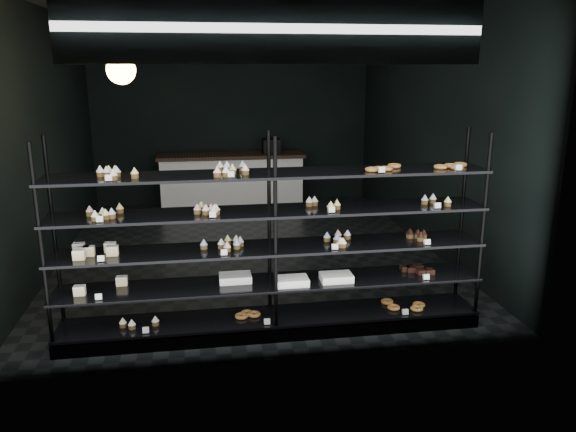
{
  "coord_description": "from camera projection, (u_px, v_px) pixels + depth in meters",
  "views": [
    {
      "loc": [
        -0.63,
        -7.38,
        2.49
      ],
      "look_at": [
        0.24,
        -1.9,
        1.0
      ],
      "focal_mm": 35.0,
      "sensor_mm": 36.0,
      "label": 1
    }
  ],
  "objects": [
    {
      "name": "service_counter",
      "position": [
        232.0,
        180.0,
        10.02
      ],
      "size": [
        2.57,
        0.65,
        1.23
      ],
      "color": "white",
      "rests_on": "room"
    },
    {
      "name": "signage",
      "position": [
        278.0,
        30.0,
        4.27
      ],
      "size": [
        3.3,
        0.05,
        0.5
      ],
      "color": "#0B1B38",
      "rests_on": "room"
    },
    {
      "name": "room",
      "position": [
        247.0,
        136.0,
        7.36
      ],
      "size": [
        5.01,
        6.01,
        3.2
      ],
      "color": "black",
      "rests_on": "ground"
    },
    {
      "name": "pendant_lamp",
      "position": [
        121.0,
        70.0,
        5.67
      ],
      "size": [
        0.29,
        0.29,
        0.88
      ],
      "color": "black",
      "rests_on": "room"
    },
    {
      "name": "display_shelf",
      "position": [
        270.0,
        270.0,
        5.28
      ],
      "size": [
        4.0,
        0.5,
        1.91
      ],
      "color": "black",
      "rests_on": "room"
    }
  ]
}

